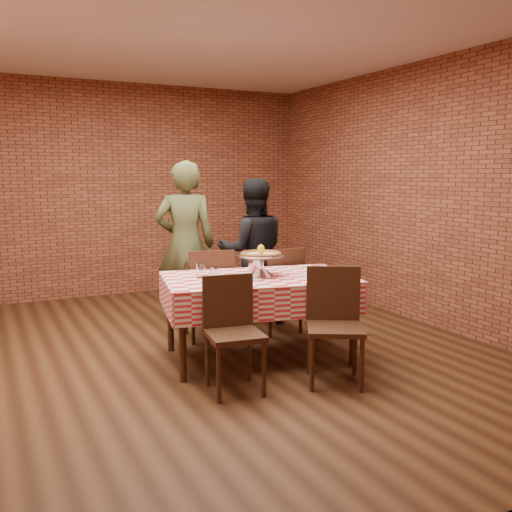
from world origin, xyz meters
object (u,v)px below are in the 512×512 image
pizza (261,255)px  diner_black (253,251)px  table (258,318)px  condiment_caddy (255,265)px  chair_near_right (335,327)px  water_glass_right (201,270)px  chair_far_right (276,289)px  chair_near_left (235,336)px  water_glass_left (215,274)px  chair_far_left (208,293)px  pizza_stand (261,266)px  diner_olive (185,244)px

pizza → diner_black: diner_black is taller
table → pizza: 0.58m
condiment_caddy → chair_near_right: 1.16m
water_glass_right → pizza: bearing=-19.3°
pizza → chair_far_right: 0.99m
water_glass_right → condiment_caddy: bearing=6.2°
table → chair_near_left: size_ratio=1.86×
table → chair_near_right: (0.26, -0.83, 0.09)m
chair_near_right → pizza: bearing=134.0°
condiment_caddy → diner_black: (0.43, 0.90, -0.01)m
water_glass_left → condiment_caddy: bearing=31.1°
chair_near_left → diner_black: diner_black is taller
table → chair_far_right: size_ratio=1.81×
chair_near_left → pizza: bearing=57.1°
water_glass_left → chair_far_left: 0.97m
pizza_stand → chair_near_left: (-0.56, -0.65, -0.41)m
water_glass_left → chair_near_left: chair_near_left is taller
pizza_stand → chair_near_right: (0.23, -0.85, -0.39)m
chair_near_right → water_glass_left: bearing=161.9°
chair_near_left → chair_near_right: (0.79, -0.20, 0.02)m
chair_far_left → diner_black: 0.85m
water_glass_right → diner_olive: (0.28, 1.20, 0.08)m
chair_far_left → pizza_stand: bearing=114.9°
table → condiment_caddy: bearing=69.8°
pizza_stand → water_glass_right: (-0.51, 0.18, -0.03)m
pizza_stand → water_glass_right: bearing=160.7°
chair_near_left → chair_far_left: size_ratio=0.95×
table → diner_olive: bearing=97.8°
water_glass_left → diner_olive: diner_olive is taller
chair_near_left → diner_olive: diner_olive is taller
condiment_caddy → chair_far_left: 0.70m
pizza_stand → pizza: pizza is taller
pizza_stand → pizza: 0.10m
water_glass_left → diner_olive: (0.25, 1.47, 0.08)m
water_glass_left → chair_near_right: size_ratio=0.14×
condiment_caddy → chair_near_right: bearing=-91.6°
water_glass_left → table: bearing=8.6°
water_glass_left → condiment_caddy: water_glass_left is taller
chair_near_right → diner_olive: diner_olive is taller
chair_near_left → chair_far_right: (1.09, 1.32, 0.01)m
water_glass_right → chair_far_right: chair_far_right is taller
condiment_caddy → chair_far_right: (0.47, 0.43, -0.36)m
pizza_stand → water_glass_left: (-0.48, -0.09, -0.03)m
table → chair_far_right: 0.90m
chair_near_left → diner_black: (1.04, 1.80, 0.37)m
pizza_stand → pizza: (0.00, 0.00, 0.10)m
chair_near_right → diner_black: bearing=111.7°
pizza_stand → diner_black: size_ratio=0.26×
chair_near_right → chair_far_right: size_ratio=1.01×
water_glass_right → chair_far_left: bearing=63.0°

